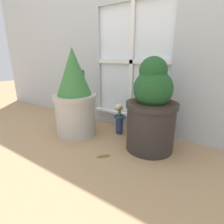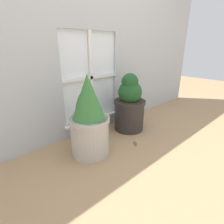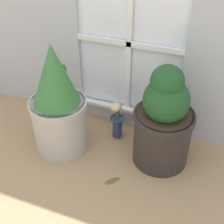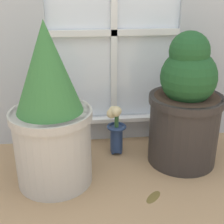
{
  "view_description": "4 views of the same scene",
  "coord_description": "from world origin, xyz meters",
  "views": [
    {
      "loc": [
        0.81,
        -0.92,
        0.71
      ],
      "look_at": [
        -0.02,
        0.32,
        0.24
      ],
      "focal_mm": 28.0,
      "sensor_mm": 36.0,
      "label": 1
    },
    {
      "loc": [
        -1.21,
        -1.09,
        1.02
      ],
      "look_at": [
        0.05,
        0.31,
        0.31
      ],
      "focal_mm": 28.0,
      "sensor_mm": 36.0,
      "label": 2
    },
    {
      "loc": [
        0.6,
        -1.27,
        1.55
      ],
      "look_at": [
        -0.0,
        0.3,
        0.32
      ],
      "focal_mm": 50.0,
      "sensor_mm": 36.0,
      "label": 3
    },
    {
      "loc": [
        -0.21,
        -1.17,
        0.94
      ],
      "look_at": [
        -0.04,
        0.33,
        0.3
      ],
      "focal_mm": 50.0,
      "sensor_mm": 36.0,
      "label": 4
    }
  ],
  "objects": [
    {
      "name": "ground_plane",
      "position": [
        0.0,
        0.0,
        0.0
      ],
      "size": [
        10.0,
        10.0,
        0.0
      ],
      "primitive_type": "plane",
      "color": "tan"
    },
    {
      "name": "potted_plant_left",
      "position": [
        -0.35,
        0.19,
        0.37
      ],
      "size": [
        0.39,
        0.39,
        0.8
      ],
      "color": "#B7B2A8",
      "rests_on": "ground_plane"
    },
    {
      "name": "potted_plant_right",
      "position": [
        0.35,
        0.31,
        0.32
      ],
      "size": [
        0.4,
        0.4,
        0.72
      ],
      "color": "#2D2826",
      "rests_on": "ground_plane"
    },
    {
      "name": "flower_vase",
      "position": [
        -0.01,
        0.43,
        0.18
      ],
      "size": [
        0.11,
        0.11,
        0.3
      ],
      "color": "navy",
      "rests_on": "ground_plane"
    },
    {
      "name": "fallen_leaf",
      "position": [
        0.12,
        -0.0,
        0.0
      ],
      "size": [
        0.11,
        0.11,
        0.01
      ],
      "color": "brown",
      "rests_on": "ground_plane"
    }
  ]
}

